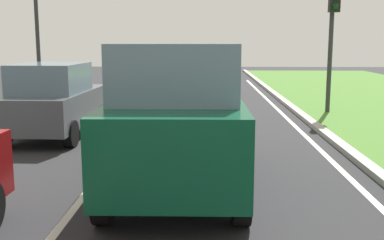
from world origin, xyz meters
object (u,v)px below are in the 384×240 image
(car_hatchback_far, at_px, (54,100))
(traffic_light_near_right, at_px, (333,20))
(car_suv_ahead, at_px, (178,116))
(traffic_light_overhead_left, at_px, (35,3))

(car_hatchback_far, relative_size, traffic_light_near_right, 0.84)
(car_suv_ahead, bearing_deg, traffic_light_near_right, 59.84)
(car_suv_ahead, relative_size, traffic_light_overhead_left, 0.84)
(car_suv_ahead, bearing_deg, traffic_light_overhead_left, 119.76)
(car_hatchback_far, relative_size, traffic_light_overhead_left, 0.70)
(car_hatchback_far, xyz_separation_m, traffic_light_overhead_left, (-2.36, 5.61, 2.74))
(car_hatchback_far, bearing_deg, traffic_light_near_right, 27.31)
(traffic_light_near_right, bearing_deg, car_hatchback_far, -154.55)
(car_suv_ahead, distance_m, car_hatchback_far, 5.15)
(car_suv_ahead, distance_m, traffic_light_overhead_left, 11.38)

